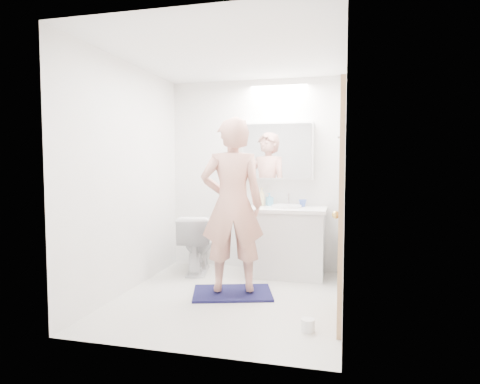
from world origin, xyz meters
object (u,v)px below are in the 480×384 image
(vanity_cabinet, at_px, (286,243))
(toilet, at_px, (197,243))
(medicine_cabinet, at_px, (278,151))
(toothbrush_cup, at_px, (303,203))
(toilet_paper_roll, at_px, (308,325))
(person, at_px, (232,205))
(soap_bottle_a, at_px, (262,197))
(soap_bottle_b, at_px, (270,199))

(vanity_cabinet, distance_m, toilet, 1.10)
(medicine_cabinet, height_order, toothbrush_cup, medicine_cabinet)
(medicine_cabinet, distance_m, toilet_paper_roll, 2.38)
(vanity_cabinet, bearing_deg, person, -117.19)
(soap_bottle_a, xyz_separation_m, toothbrush_cup, (0.51, 0.01, -0.07))
(person, bearing_deg, soap_bottle_b, -117.84)
(soap_bottle_a, relative_size, toilet_paper_roll, 2.05)
(toilet_paper_roll, bearing_deg, medicine_cabinet, 106.41)
(person, bearing_deg, soap_bottle_a, -112.85)
(medicine_cabinet, xyz_separation_m, soap_bottle_b, (-0.09, -0.03, -0.60))
(medicine_cabinet, relative_size, toothbrush_cup, 9.47)
(toothbrush_cup, relative_size, toilet_paper_roll, 0.85)
(toilet, xyz_separation_m, toilet_paper_roll, (1.48, -1.49, -0.31))
(toothbrush_cup, xyz_separation_m, toilet_paper_roll, (0.21, -1.77, -0.81))
(vanity_cabinet, relative_size, toilet_paper_roll, 8.18)
(vanity_cabinet, bearing_deg, toilet_paper_roll, -76.16)
(vanity_cabinet, relative_size, medicine_cabinet, 1.02)
(soap_bottle_b, distance_m, toothbrush_cup, 0.42)
(toilet, height_order, toothbrush_cup, toothbrush_cup)
(medicine_cabinet, bearing_deg, toilet, -161.11)
(toilet, bearing_deg, vanity_cabinet, 174.98)
(soap_bottle_a, height_order, toothbrush_cup, soap_bottle_a)
(vanity_cabinet, height_order, toilet_paper_roll, vanity_cabinet)
(vanity_cabinet, distance_m, soap_bottle_a, 0.65)
(medicine_cabinet, height_order, soap_bottle_a, medicine_cabinet)
(toilet, bearing_deg, toilet_paper_roll, 123.83)
(person, distance_m, soap_bottle_b, 1.05)
(medicine_cabinet, bearing_deg, toilet_paper_roll, -73.59)
(vanity_cabinet, bearing_deg, soap_bottle_b, 142.25)
(person, relative_size, soap_bottle_b, 10.96)
(toilet, height_order, person, person)
(soap_bottle_b, height_order, toothbrush_cup, soap_bottle_b)
(vanity_cabinet, height_order, toilet, vanity_cabinet)
(medicine_cabinet, bearing_deg, vanity_cabinet, -56.47)
(vanity_cabinet, xyz_separation_m, toilet, (-1.09, -0.11, -0.03))
(toothbrush_cup, bearing_deg, soap_bottle_a, -178.88)
(soap_bottle_a, bearing_deg, toilet_paper_roll, -67.61)
(medicine_cabinet, xyz_separation_m, toilet_paper_roll, (0.53, -1.82, -1.45))
(person, height_order, soap_bottle_a, person)
(soap_bottle_a, distance_m, toilet_paper_roll, 2.09)
(toilet, xyz_separation_m, soap_bottle_a, (0.76, 0.27, 0.57))
(medicine_cabinet, relative_size, person, 0.50)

